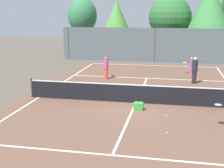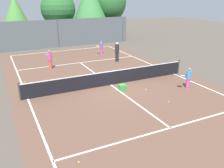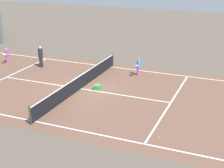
{
  "view_description": "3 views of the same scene",
  "coord_description": "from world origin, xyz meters",
  "views": [
    {
      "loc": [
        1.94,
        -16.16,
        4.79
      ],
      "look_at": [
        -1.19,
        -0.55,
        1.1
      ],
      "focal_mm": 51.09,
      "sensor_mm": 36.0,
      "label": 1
    },
    {
      "loc": [
        -6.79,
        -14.08,
        5.87
      ],
      "look_at": [
        -0.89,
        -2.02,
        0.88
      ],
      "focal_mm": 38.82,
      "sensor_mm": 36.0,
      "label": 2
    },
    {
      "loc": [
        -19.63,
        -10.55,
        8.6
      ],
      "look_at": [
        0.02,
        -2.37,
        0.69
      ],
      "focal_mm": 54.56,
      "sensor_mm": 36.0,
      "label": 3
    }
  ],
  "objects": [
    {
      "name": "ground_plane",
      "position": [
        0.0,
        0.0,
        0.0
      ],
      "size": [
        80.0,
        80.0,
        0.0
      ],
      "primitive_type": "plane",
      "color": "brown"
    },
    {
      "name": "court_surface",
      "position": [
        0.0,
        0.0,
        0.0
      ],
      "size": [
        13.0,
        25.0,
        0.01
      ],
      "color": "brown",
      "rests_on": "ground_plane"
    },
    {
      "name": "tennis_net",
      "position": [
        0.0,
        0.0,
        0.51
      ],
      "size": [
        11.9,
        0.1,
        1.1
      ],
      "color": "#333833",
      "rests_on": "ground_plane"
    },
    {
      "name": "player_0",
      "position": [
        3.15,
        8.82,
        0.67
      ],
      "size": [
        0.85,
        0.56,
        1.29
      ],
      "color": "#D14799",
      "rests_on": "ground_plane"
    },
    {
      "name": "player_2",
      "position": [
        3.25,
        5.39,
        0.91
      ],
      "size": [
        0.38,
        0.38,
        1.78
      ],
      "color": "#232328",
      "rests_on": "ground_plane"
    },
    {
      "name": "player_3",
      "position": [
        4.3,
        -2.79,
        0.72
      ],
      "size": [
        0.88,
        0.39,
        1.4
      ],
      "color": "#D14799",
      "rests_on": "ground_plane"
    },
    {
      "name": "ball_crate",
      "position": [
        0.27,
        -1.16,
        0.18
      ],
      "size": [
        0.47,
        0.36,
        0.43
      ],
      "color": "green",
      "rests_on": "ground_plane"
    },
    {
      "name": "tennis_ball_0",
      "position": [
        5.27,
        3.29,
        0.03
      ],
      "size": [
        0.07,
        0.07,
        0.07
      ],
      "primitive_type": "sphere",
      "color": "#CCE533",
      "rests_on": "ground_plane"
    },
    {
      "name": "tennis_ball_1",
      "position": [
        1.57,
        -8.19,
        0.03
      ],
      "size": [
        0.07,
        0.07,
        0.07
      ],
      "primitive_type": "sphere",
      "color": "#CCE533",
      "rests_on": "ground_plane"
    },
    {
      "name": "tennis_ball_2",
      "position": [
        1.77,
        -4.06,
        0.03
      ],
      "size": [
        0.07,
        0.07,
        0.07
      ],
      "primitive_type": "sphere",
      "color": "#CCE533",
      "rests_on": "ground_plane"
    },
    {
      "name": "tennis_ball_4",
      "position": [
        -1.65,
        0.75,
        0.03
      ],
      "size": [
        0.07,
        0.07,
        0.07
      ],
      "primitive_type": "sphere",
      "color": "#CCE533",
      "rests_on": "ground_plane"
    },
    {
      "name": "tennis_ball_5",
      "position": [
        2.44,
        8.37,
        0.03
      ],
      "size": [
        0.07,
        0.07,
        0.07
      ],
      "primitive_type": "sphere",
      "color": "#CCE533",
      "rests_on": "ground_plane"
    },
    {
      "name": "tennis_ball_7",
      "position": [
        1.64,
        -1.86,
        0.03
      ],
      "size": [
        0.07,
        0.07,
        0.07
      ],
      "primitive_type": "sphere",
      "color": "#CCE533",
      "rests_on": "ground_plane"
    },
    {
      "name": "tennis_ball_10",
      "position": [
        4.91,
        7.63,
        0.03
      ],
      "size": [
        0.07,
        0.07,
        0.07
      ],
      "primitive_type": "sphere",
      "color": "#CCE533",
      "rests_on": "ground_plane"
    },
    {
      "name": "tennis_ball_11",
      "position": [
        -4.65,
        -6.9,
        0.03
      ],
      "size": [
        0.07,
        0.07,
        0.07
      ],
      "primitive_type": "sphere",
      "color": "#CCE533",
      "rests_on": "ground_plane"
    }
  ]
}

